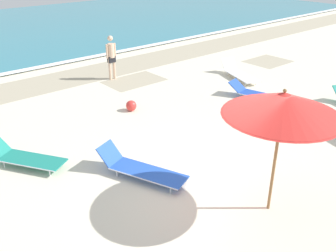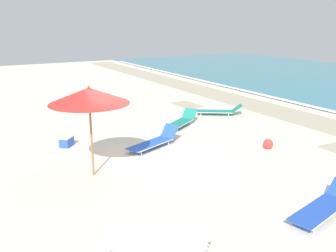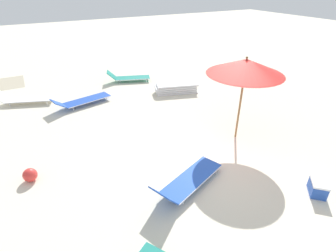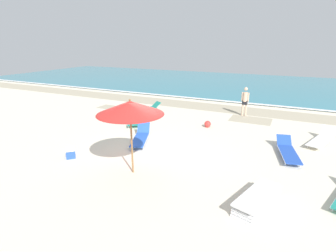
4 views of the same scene
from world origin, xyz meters
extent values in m
cube|color=beige|center=(0.00, 0.00, -0.08)|extent=(60.00, 60.00, 0.16)
cube|color=#B3A68B|center=(0.00, 9.30, 0.00)|extent=(57.00, 2.20, 0.00)
cube|color=#B3A68B|center=(-6.28, 6.23, 0.00)|extent=(1.85, 1.11, 0.00)
cube|color=#B3A68B|center=(2.91, 7.30, 0.00)|extent=(2.33, 1.55, 0.00)
cube|color=teal|center=(0.00, 20.69, 0.03)|extent=(60.00, 18.63, 0.06)
cube|color=white|center=(0.00, 11.42, 0.06)|extent=(56.00, 0.44, 0.01)
cylinder|color=olive|center=(0.25, -1.12, 1.16)|extent=(0.06, 0.06, 2.33)
cone|color=red|center=(0.25, -1.12, 2.33)|extent=(2.22, 2.22, 0.44)
cylinder|color=#A4221E|center=(0.25, -1.12, 2.12)|extent=(2.15, 2.15, 0.01)
sphere|color=olive|center=(0.25, -1.12, 2.58)|extent=(0.07, 0.07, 0.07)
cube|color=white|center=(4.43, -1.31, 0.06)|extent=(1.10, 1.90, 0.03)
cube|color=silver|center=(4.43, -1.31, 0.03)|extent=(1.12, 1.93, 0.04)
cube|color=white|center=(4.44, -1.27, 0.14)|extent=(1.10, 1.90, 0.03)
cube|color=silver|center=(4.44, -1.27, 0.11)|extent=(1.12, 1.93, 0.04)
cube|color=white|center=(4.44, -1.27, 0.23)|extent=(1.10, 1.90, 0.03)
cube|color=silver|center=(4.44, -1.27, 0.20)|extent=(1.12, 1.93, 0.04)
cube|color=white|center=(4.45, -1.24, 0.31)|extent=(1.10, 1.90, 0.03)
cube|color=silver|center=(4.45, -1.24, 0.28)|extent=(1.12, 1.93, 0.04)
cube|color=white|center=(4.42, -1.33, 0.40)|extent=(1.10, 1.90, 0.03)
cube|color=silver|center=(4.42, -1.33, 0.37)|extent=(1.12, 1.93, 0.04)
cylinder|color=silver|center=(6.31, -0.66, 0.08)|extent=(0.03, 0.03, 0.16)
cube|color=blue|center=(5.11, 2.50, 0.17)|extent=(1.00, 1.94, 0.03)
cylinder|color=silver|center=(4.82, 2.43, 0.17)|extent=(0.45, 1.81, 0.03)
cylinder|color=silver|center=(5.41, 2.56, 0.17)|extent=(0.45, 1.81, 0.03)
cube|color=blue|center=(4.86, 3.62, 0.34)|extent=(0.67, 0.58, 0.35)
cylinder|color=silver|center=(5.03, 1.74, 0.08)|extent=(0.03, 0.03, 0.16)
cylinder|color=silver|center=(5.53, 1.85, 0.08)|extent=(0.03, 0.03, 0.16)
cylinder|color=silver|center=(4.70, 3.15, 0.08)|extent=(0.03, 0.03, 0.16)
cylinder|color=silver|center=(5.20, 3.26, 0.08)|extent=(0.03, 0.03, 0.16)
cube|color=white|center=(6.28, 4.57, 0.17)|extent=(1.19, 1.92, 0.03)
cylinder|color=silver|center=(6.00, 4.68, 0.17)|extent=(0.65, 1.72, 0.03)
cylinder|color=silver|center=(6.56, 4.47, 0.17)|extent=(0.65, 1.72, 0.03)
cube|color=white|center=(6.66, 5.59, 0.39)|extent=(0.67, 0.54, 0.45)
cylinder|color=silver|center=(5.80, 3.99, 0.08)|extent=(0.03, 0.03, 0.16)
cylinder|color=silver|center=(6.28, 3.82, 0.08)|extent=(0.03, 0.03, 0.16)
cylinder|color=silver|center=(6.29, 5.33, 0.08)|extent=(0.03, 0.03, 0.16)
cylinder|color=silver|center=(6.77, 5.15, 0.08)|extent=(0.03, 0.03, 0.16)
cube|color=#1E8475|center=(-2.79, 3.62, 0.17)|extent=(1.38, 1.71, 0.03)
cylinder|color=silver|center=(-3.04, 3.46, 0.17)|extent=(0.90, 1.41, 0.03)
cylinder|color=silver|center=(-2.53, 3.78, 0.17)|extent=(0.90, 1.41, 0.03)
cube|color=#1E8475|center=(-3.33, 4.48, 0.37)|extent=(0.71, 0.65, 0.41)
cylinder|color=silver|center=(-2.66, 2.94, 0.08)|extent=(0.03, 0.03, 0.16)
cylinder|color=silver|center=(-2.23, 3.21, 0.08)|extent=(0.03, 0.03, 0.16)
cylinder|color=silver|center=(-3.34, 4.03, 0.08)|extent=(0.03, 0.03, 0.16)
cylinder|color=silver|center=(-2.91, 4.30, 0.08)|extent=(0.03, 0.03, 0.16)
cube|color=blue|center=(-0.97, 1.33, 0.17)|extent=(1.23, 1.92, 0.03)
cylinder|color=silver|center=(-1.25, 1.22, 0.17)|extent=(0.70, 1.71, 0.03)
cylinder|color=silver|center=(-0.69, 1.44, 0.17)|extent=(0.70, 1.71, 0.03)
cube|color=blue|center=(-1.37, 2.34, 0.39)|extent=(0.67, 0.56, 0.45)
cylinder|color=silver|center=(-0.95, 0.57, 0.08)|extent=(0.03, 0.03, 0.16)
cylinder|color=silver|center=(-0.47, 0.76, 0.08)|extent=(0.03, 0.03, 0.16)
cylinder|color=silver|center=(-1.47, 1.90, 0.08)|extent=(0.03, 0.03, 0.16)
cylinder|color=silver|center=(-0.99, 2.09, 0.08)|extent=(0.03, 0.03, 0.16)
cube|color=#1E8475|center=(-3.76, 6.17, 0.17)|extent=(1.41, 1.70, 0.03)
cylinder|color=silver|center=(-4.01, 6.33, 0.17)|extent=(0.94, 1.38, 0.03)
cylinder|color=silver|center=(-3.51, 6.00, 0.17)|extent=(0.94, 1.38, 0.03)
cube|color=#1E8475|center=(-3.18, 7.03, 0.34)|extent=(0.73, 0.70, 0.36)
cylinder|color=silver|center=(-4.32, 5.78, 0.08)|extent=(0.03, 0.03, 0.16)
cylinder|color=silver|center=(-3.90, 5.49, 0.08)|extent=(0.03, 0.03, 0.16)
cylinder|color=silver|center=(-3.61, 6.84, 0.08)|extent=(0.03, 0.03, 0.16)
cylinder|color=silver|center=(-3.19, 6.56, 0.08)|extent=(0.03, 0.03, 0.16)
cylinder|color=beige|center=(2.28, 8.06, 0.45)|extent=(0.11, 0.11, 0.90)
cylinder|color=beige|center=(2.48, 8.06, 0.45)|extent=(0.11, 0.11, 0.90)
cube|color=black|center=(2.38, 8.06, 0.82)|extent=(0.30, 0.18, 0.24)
cylinder|color=beige|center=(2.38, 8.06, 1.18)|extent=(0.27, 0.27, 0.55)
cylinder|color=beige|center=(2.20, 8.06, 1.17)|extent=(0.08, 0.08, 0.55)
cylinder|color=beige|center=(2.57, 8.06, 1.17)|extent=(0.08, 0.08, 0.55)
sphere|color=beige|center=(2.38, 8.06, 1.66)|extent=(0.21, 0.21, 0.21)
sphere|color=red|center=(1.06, 4.89, 0.17)|extent=(0.35, 0.35, 0.35)
cube|color=blue|center=(-2.66, -1.11, 0.16)|extent=(0.58, 0.58, 0.32)
cube|color=white|center=(-2.66, -1.11, 0.35)|extent=(0.60, 0.60, 0.05)
camera|label=1|loc=(-5.37, -4.53, 4.87)|focal=40.00mm
camera|label=2|loc=(10.00, -4.22, 4.29)|focal=40.00mm
camera|label=3|loc=(-5.11, 4.24, 4.50)|focal=28.00mm
camera|label=4|loc=(4.91, -8.00, 4.35)|focal=28.00mm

